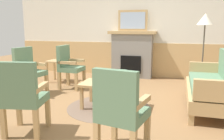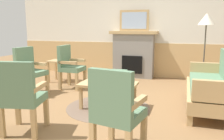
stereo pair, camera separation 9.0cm
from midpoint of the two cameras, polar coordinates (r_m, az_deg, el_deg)
The scene contains 15 objects.
ground_plane at distance 4.44m, azimuth -0.78°, elevation -7.79°, with size 14.00×14.00×0.00m, color olive.
wall_back at distance 6.73m, azimuth 6.20°, elevation 9.72°, with size 7.20×0.14×2.70m.
fireplace at distance 6.53m, azimuth 5.66°, elevation 3.93°, with size 1.30×0.44×1.28m.
framed_picture at distance 6.49m, azimuth 5.81°, elevation 11.91°, with size 0.80×0.04×0.56m.
couch at distance 4.34m, azimuth 23.71°, elevation -3.67°, with size 0.70×1.80×0.98m.
coffee_table at distance 4.04m, azimuth -0.27°, elevation -3.95°, with size 0.96×0.56×0.44m.
round_rug at distance 4.15m, azimuth -0.26°, elevation -9.07°, with size 1.47×1.47×0.01m, color brown.
book_on_table at distance 3.96m, azimuth -0.37°, elevation -3.19°, with size 0.18×0.13×0.03m, color #33663D.
footstool at distance 5.62m, azimuth 1.79°, elevation -0.89°, with size 0.40×0.40×0.36m.
armchair_near_fireplace at distance 5.12m, azimuth -19.10°, elevation 0.31°, with size 0.55×0.55×0.98m.
armchair_by_window_left at distance 5.43m, azimuth -9.86°, elevation 1.29°, with size 0.49×0.49×0.98m.
armchair_front_left at distance 2.50m, azimuth 2.07°, elevation -9.44°, with size 0.56×0.56×0.98m.
armchair_front_center at distance 3.22m, azimuth -20.53°, elevation -5.54°, with size 0.57×0.57×0.98m.
side_table at distance 6.14m, azimuth -12.58°, elevation 1.26°, with size 0.44×0.44×0.55m.
floor_lamp_by_couch at distance 5.55m, azimuth 22.43°, elevation 10.31°, with size 0.36×0.36×1.68m.
Camera 2 is at (1.36, -3.99, 1.39)m, focal length 37.53 mm.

